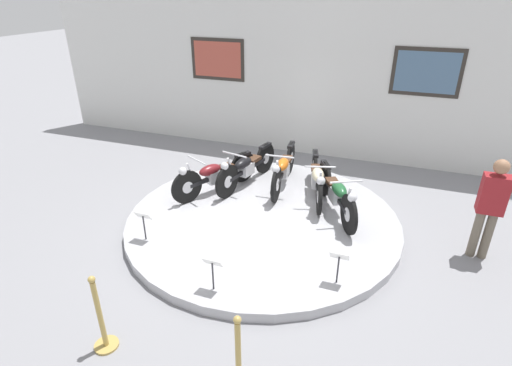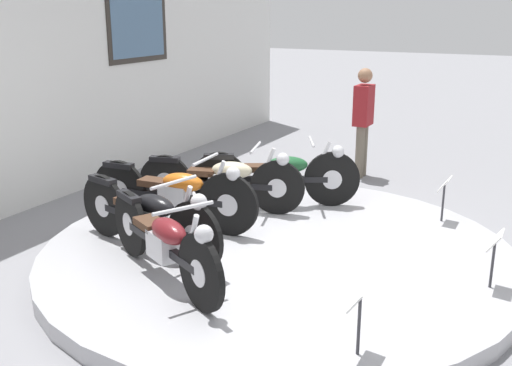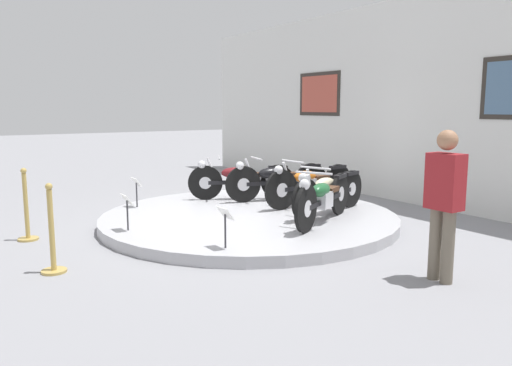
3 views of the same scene
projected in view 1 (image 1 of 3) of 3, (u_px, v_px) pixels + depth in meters
name	position (u px, v px, depth m)	size (l,w,h in m)	color
ground_plane	(263.00, 223.00, 7.07)	(60.00, 60.00, 0.00)	gray
display_platform	(263.00, 219.00, 7.04)	(4.72, 4.72, 0.15)	#ADADB2
back_wall	(314.00, 73.00, 9.24)	(14.00, 0.22, 3.92)	silver
motorcycle_maroon	(215.00, 174.00, 7.65)	(0.98, 1.78, 0.79)	black
motorcycle_black	(246.00, 167.00, 7.93)	(0.62, 1.97, 0.80)	black
motorcycle_orange	(284.00, 168.00, 7.87)	(0.54, 2.02, 0.81)	black
motorcycle_cream	(317.00, 178.00, 7.49)	(0.68, 1.93, 0.79)	black
motorcycle_green	(337.00, 193.00, 6.93)	(0.98, 1.81, 0.81)	black
info_placard_front_left	(143.00, 219.00, 6.19)	(0.26, 0.11, 0.51)	#333338
info_placard_front_centre	(212.00, 267.00, 5.15)	(0.26, 0.11, 0.51)	#333338
info_placard_front_right	(339.00, 260.00, 5.27)	(0.26, 0.11, 0.51)	#333338
visitor_standing	(490.00, 205.00, 5.82)	(0.36, 0.22, 1.62)	#6B6051
stanchion_post_left_of_entry	(102.00, 324.00, 4.51)	(0.28, 0.28, 1.02)	tan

